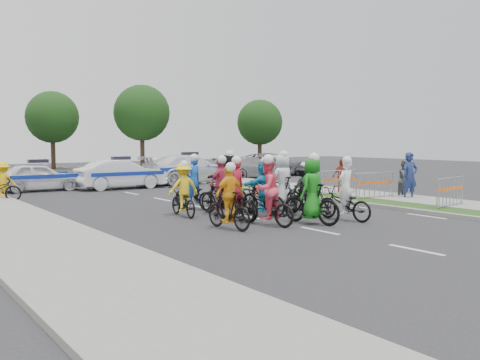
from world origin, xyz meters
TOP-DOWN VIEW (x-y plane):
  - ground at (0.00, 0.00)m, footprint 90.00×90.00m
  - curb_right at (5.10, 5.00)m, footprint 0.20×60.00m
  - grass_strip at (5.80, 5.00)m, footprint 1.20×60.00m
  - sidewalk_right at (7.60, 5.00)m, footprint 2.40×60.00m
  - sidewalk_left at (-6.50, 5.00)m, footprint 3.00×60.00m
  - rider_0 at (1.90, 0.94)m, footprint 0.89×1.95m
  - rider_1 at (0.63, 0.99)m, footprint 0.94×2.01m
  - rider_2 at (-0.57, 1.56)m, footprint 1.04×2.05m
  - rider_3 at (-1.80, 1.62)m, footprint 0.95×1.77m
  - rider_4 at (1.45, 2.30)m, footprint 0.98×1.72m
  - rider_5 at (0.46, 3.00)m, footprint 1.55×1.85m
  - rider_6 at (-0.75, 2.85)m, footprint 0.73×1.92m
  - rider_7 at (1.83, 3.74)m, footprint 0.88×1.97m
  - rider_8 at (1.13, 4.01)m, footprint 0.79×1.71m
  - rider_9 at (-0.43, 4.09)m, footprint 1.02×1.88m
  - rider_10 at (-1.61, 4.45)m, footprint 1.03×1.78m
  - rider_11 at (0.60, 5.15)m, footprint 1.68×2.00m
  - rider_12 at (-0.46, 5.78)m, footprint 1.03×1.98m
  - rider_13 at (1.37, 6.30)m, footprint 0.73×1.63m
  - police_car_0 at (-3.05, 15.56)m, footprint 3.98×1.84m
  - police_car_1 at (0.56, 14.45)m, footprint 4.33×1.55m
  - police_car_2 at (4.89, 15.21)m, footprint 5.39×2.20m
  - civilian_sedan at (9.71, 16.20)m, footprint 4.72×2.04m
  - civilian_suv at (12.37, 17.43)m, footprint 5.60×2.91m
  - spectator_0 at (7.82, 3.06)m, footprint 0.79×0.61m
  - spectator_1 at (8.33, 3.66)m, footprint 0.86×0.73m
  - spectator_2 at (7.17, 6.10)m, footprint 0.98×0.53m
  - marshal_hiviz at (-5.23, 12.45)m, footprint 1.14×0.95m
  - barrier_0 at (6.70, 0.56)m, footprint 2.05×0.77m
  - barrier_1 at (6.70, 3.87)m, footprint 2.04×0.70m
  - barrier_2 at (6.70, 5.76)m, footprint 2.02×0.60m
  - cone_0 at (4.49, 8.57)m, footprint 0.40×0.40m
  - cone_1 at (6.61, 12.99)m, footprint 0.40×0.40m
  - tree_1 at (9.00, 30.00)m, footprint 4.55×4.55m
  - tree_2 at (18.00, 26.00)m, footprint 3.85×3.85m
  - tree_4 at (3.00, 34.00)m, footprint 4.20×4.20m

SIDE VIEW (x-z plane):
  - ground at x=0.00m, z-range 0.00..0.00m
  - grass_strip at x=5.80m, z-range 0.00..0.11m
  - curb_right at x=5.10m, z-range 0.00..0.12m
  - sidewalk_right at x=7.60m, z-range 0.00..0.13m
  - sidewalk_left at x=-6.50m, z-range 0.00..0.13m
  - cone_0 at x=4.49m, z-range -0.01..0.69m
  - cone_1 at x=6.61m, z-range -0.01..0.69m
  - barrier_0 at x=6.70m, z-range 0.00..1.12m
  - barrier_1 at x=6.70m, z-range 0.00..1.12m
  - barrier_2 at x=6.70m, z-range 0.00..1.12m
  - rider_8 at x=1.13m, z-range -0.21..1.47m
  - rider_12 at x=-0.46m, z-range -0.33..1.59m
  - rider_0 at x=1.90m, z-range -0.33..1.60m
  - rider_6 at x=-0.75m, z-range -0.33..1.60m
  - police_car_0 at x=-3.05m, z-range 0.00..1.32m
  - rider_13 at x=1.37m, z-range -0.18..1.52m
  - rider_4 at x=1.45m, z-range -0.19..1.53m
  - civilian_sedan at x=9.71m, z-range 0.00..1.35m
  - rider_10 at x=-1.61m, z-range -0.19..1.57m
  - rider_3 at x=-1.80m, z-range -0.21..1.61m
  - police_car_1 at x=0.56m, z-range 0.00..1.42m
  - rider_9 at x=-0.43m, z-range -0.22..1.69m
  - rider_2 at x=-0.57m, z-range -0.26..1.74m
  - civilian_suv at x=12.37m, z-range 0.00..1.51m
  - marshal_hiviz at x=-5.23m, z-range 0.00..1.53m
  - police_car_2 at x=4.89m, z-range 0.00..1.56m
  - spectator_1 at x=8.33m, z-range 0.00..1.57m
  - rider_1 at x=0.63m, z-range -0.23..1.81m
  - rider_5 at x=0.46m, z-range -0.15..1.72m
  - rider_7 at x=1.83m, z-range -0.23..1.81m
  - spectator_2 at x=7.17m, z-range 0.00..1.58m
  - rider_11 at x=0.60m, z-range -0.17..1.87m
  - spectator_0 at x=7.82m, z-range 0.00..1.91m
  - tree_2 at x=18.00m, z-range 0.95..6.72m
  - tree_4 at x=3.00m, z-range 1.04..7.34m
  - tree_1 at x=9.00m, z-range 1.12..7.95m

